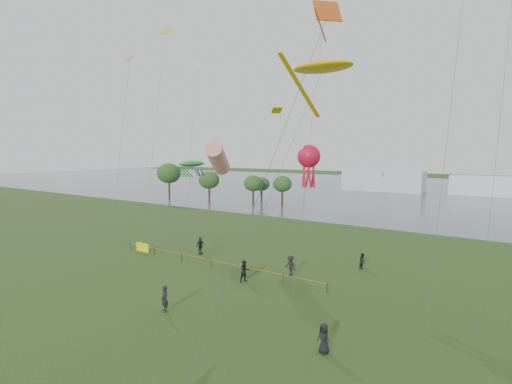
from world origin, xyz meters
The scene contains 18 objects.
ground_plane centered at (0.00, 0.00, 0.00)m, with size 400.00×400.00×0.00m, color #1D3511.
lake centered at (0.00, 100.00, 0.02)m, with size 400.00×120.00×0.08m, color #4E5F6B.
pavilion_left centered at (-12.00, 95.00, 3.00)m, with size 22.00×8.00×6.00m, color silver.
pavilion_right centered at (14.00, 98.00, 2.50)m, with size 18.00×7.00×5.00m, color white.
trees centered at (-36.69, 49.09, 5.28)m, with size 31.32×12.73×8.61m.
fence centered at (-12.95, 12.41, 0.55)m, with size 24.07×0.07×1.05m.
spectator_a centered at (-1.77, 10.93, 0.94)m, with size 0.91×0.71×1.88m, color black.
spectator_b centered at (0.77, 14.50, 0.93)m, with size 1.20×0.69×1.86m, color black.
spectator_c centered at (-10.90, 15.38, 0.95)m, with size 1.11×0.46×1.89m, color black.
spectator_d centered at (8.47, 4.00, 0.84)m, with size 0.82×0.54×1.68m, color black.
spectator_f centered at (-2.99, 2.89, 0.92)m, with size 0.67×0.44×1.85m, color black.
spectator_g centered at (5.66, 19.94, 0.78)m, with size 0.76×0.59×1.56m, color black.
kite_stingray centered at (2.41, 16.99, 18.62)m, with size 7.71×10.23×19.12m.
kite_windsock centered at (-11.09, 18.85, 10.41)m, with size 4.35×7.00×12.40m.
kite_creature centered at (-17.66, 21.44, 9.65)m, with size 6.44×9.43×10.10m.
kite_octopus centered at (1.39, 16.71, 10.71)m, with size 3.01×7.57×11.86m.
kite_delta centered at (7.63, 4.81, 17.86)m, with size 2.76×11.39×19.49m.
small_kites centered at (-5.09, 18.06, 24.77)m, with size 40.92×13.78×12.04m.
Camera 1 is at (16.12, -14.44, 11.14)m, focal length 26.00 mm.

